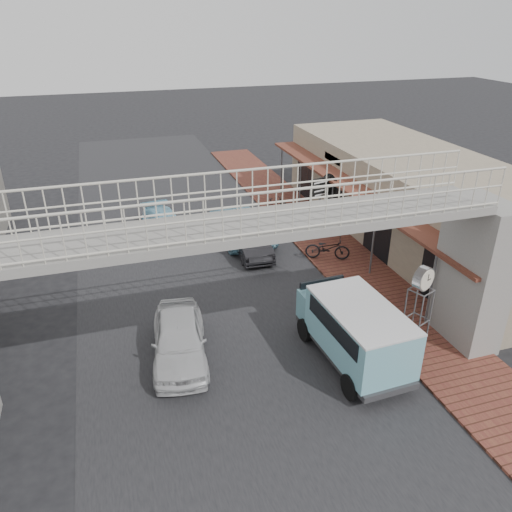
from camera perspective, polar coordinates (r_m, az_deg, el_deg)
ground at (r=18.75m, az=-4.41°, el=-6.60°), size 120.00×120.00×0.00m
road_strip at (r=18.75m, az=-4.41°, el=-6.59°), size 10.00×60.00×0.01m
sidewalk at (r=23.20m, az=9.58°, el=0.03°), size 3.00×40.00×0.10m
shophouse_row at (r=25.47m, az=18.00°, el=6.28°), size 7.20×18.00×4.00m
footbridge at (r=13.78m, az=-0.95°, el=-4.09°), size 16.40×2.40×6.34m
white_hatchback at (r=16.32m, az=-8.78°, el=-9.37°), size 2.26×4.40×1.43m
dark_sedan at (r=23.00m, az=-0.70°, el=1.81°), size 1.50×3.93×1.28m
angkot_curb at (r=24.69m, az=-1.81°, el=3.73°), size 2.62×5.20×1.41m
angkot_far at (r=25.28m, az=-10.36°, el=3.59°), size 2.22×4.34×1.20m
angkot_van at (r=15.88m, az=11.29°, el=-7.83°), size 2.23×4.51×2.17m
motorcycle_near at (r=22.51m, az=8.18°, el=0.90°), size 2.08×1.45×1.04m
motorcycle_far at (r=27.27m, az=2.16°, el=5.70°), size 1.72×0.81×1.00m
street_clock at (r=15.95m, az=18.50°, el=-2.92°), size 0.82×0.79×3.17m
arrow_sign at (r=24.49m, az=8.80°, el=8.01°), size 1.89×1.25×3.12m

